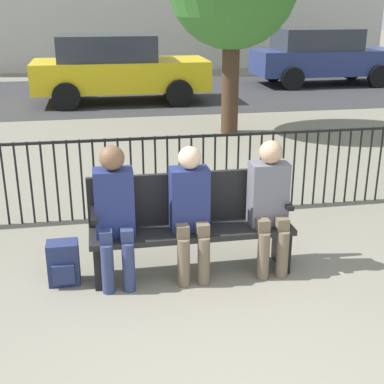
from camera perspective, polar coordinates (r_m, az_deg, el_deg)
The scene contains 9 objects.
park_bench at distance 4.91m, azimuth -0.17°, elevation -3.01°, with size 1.85×0.45×0.92m.
seated_person_0 at distance 4.65m, azimuth -8.26°, elevation -1.79°, with size 0.34×0.39×1.26m.
seated_person_1 at distance 4.72m, azimuth -0.19°, elevation -1.57°, with size 0.34×0.39×1.22m.
seated_person_2 at distance 4.89m, azimuth 8.25°, elevation -0.87°, with size 0.34×0.39×1.24m.
backpack at distance 4.93m, azimuth -13.54°, elevation -7.41°, with size 0.27×0.23×0.40m.
fence_railing at distance 6.19m, azimuth -2.59°, elevation 2.49°, with size 9.01×0.03×0.95m.
street_surface at distance 14.69m, azimuth -7.11°, elevation 10.31°, with size 24.00×6.00×0.01m.
parked_car_0 at distance 13.45m, azimuth -8.02°, elevation 13.01°, with size 4.20×1.94×1.62m.
parked_car_2 at distance 16.68m, azimuth 13.75°, elevation 13.95°, with size 4.20×1.94×1.62m.
Camera 1 is at (-0.79, -2.47, 2.41)m, focal length 50.00 mm.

